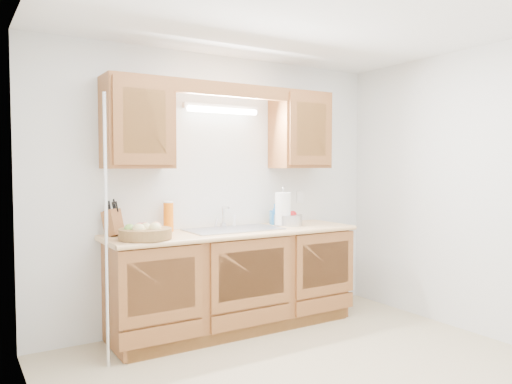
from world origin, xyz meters
TOP-DOWN VIEW (x-y plane):
  - room at (0.00, 0.00)m, footprint 3.52×3.50m
  - base_cabinets at (0.00, 1.20)m, footprint 2.20×0.60m
  - countertop at (0.00, 1.19)m, footprint 2.30×0.63m
  - upper_cabinet_left at (-0.83, 1.33)m, footprint 0.55×0.33m
  - upper_cabinet_right at (0.83, 1.33)m, footprint 0.55×0.33m
  - valance at (0.00, 1.19)m, footprint 2.20×0.05m
  - fluorescent_fixture at (0.00, 1.42)m, footprint 0.76×0.08m
  - sink at (0.00, 1.21)m, footprint 0.84×0.46m
  - wire_shelf_pole at (-1.20, 0.94)m, footprint 0.03×0.03m
  - outlet_plate at (0.95, 1.49)m, footprint 0.08×0.01m
  - fruit_basket at (-0.87, 1.05)m, footprint 0.54×0.54m
  - knife_block at (-1.03, 1.38)m, footprint 0.17×0.21m
  - orange_canister at (-0.54, 1.40)m, footprint 0.11×0.11m
  - soap_bottle at (0.54, 1.35)m, footprint 0.11×0.12m
  - sponge at (0.66, 1.44)m, footprint 0.14×0.10m
  - paper_towel at (0.54, 1.21)m, footprint 0.19×0.19m
  - apple_bowl at (0.61, 1.22)m, footprint 0.34×0.34m

SIDE VIEW (x-z plane):
  - base_cabinets at x=0.00m, z-range 0.01..0.87m
  - sink at x=0.00m, z-range 0.65..1.01m
  - countertop at x=0.00m, z-range 0.86..0.90m
  - sponge at x=0.66m, z-range 0.90..0.92m
  - fruit_basket at x=-0.87m, z-range 0.89..1.02m
  - apple_bowl at x=0.61m, z-range 0.89..1.03m
  - soap_bottle at x=0.54m, z-range 0.90..1.10m
  - wire_shelf_pole at x=-1.20m, z-range 0.00..2.00m
  - knife_block at x=-1.03m, z-range 0.86..1.17m
  - orange_canister at x=-0.54m, z-range 0.90..1.16m
  - paper_towel at x=0.54m, z-range 0.87..1.25m
  - outlet_plate at x=0.95m, z-range 1.09..1.21m
  - room at x=0.00m, z-range 0.00..2.50m
  - upper_cabinet_left at x=-0.83m, z-range 1.45..2.20m
  - upper_cabinet_right at x=0.83m, z-range 1.45..2.20m
  - fluorescent_fixture at x=0.00m, z-range 1.96..2.04m
  - valance at x=0.00m, z-range 2.08..2.20m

